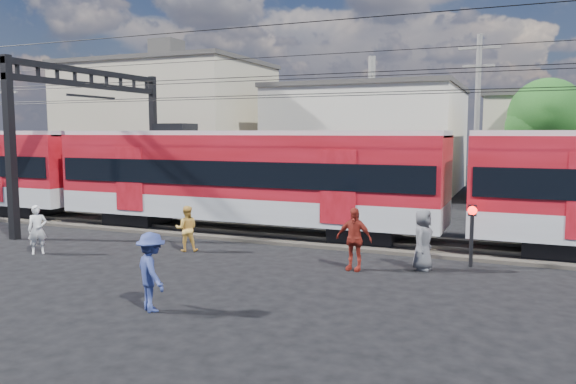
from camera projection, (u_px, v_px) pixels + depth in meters
The scene contains 17 objects.
ground at pixel (185, 291), 14.64m from camera, with size 120.00×120.00×0.00m, color black.
track_bed at pixel (298, 236), 21.97m from camera, with size 70.00×3.40×0.12m, color #2D2823.
rail_near at pixel (291, 236), 21.27m from camera, with size 70.00×0.12×0.12m, color #59544C.
rail_far at pixel (305, 230), 22.65m from camera, with size 70.00×0.12×0.12m, color #59544C.
commuter_train at pixel (248, 175), 22.56m from camera, with size 50.30×3.08×4.17m.
catenary at pixel (116, 109), 24.75m from camera, with size 70.00×9.30×7.52m.
building_west at pixel (168, 125), 42.68m from camera, with size 14.28×10.20×9.30m.
building_midwest at pixel (371, 139), 39.78m from camera, with size 12.24×12.24×7.30m.
utility_pole_mid at pixel (477, 123), 25.61m from camera, with size 1.80×0.24×8.50m.
utility_pole_west at pixel (10, 129), 35.46m from camera, with size 1.80×0.24×8.00m.
tree_near at pixel (551, 121), 27.22m from camera, with size 3.82×3.64×6.72m.
pedestrian_a at pixel (37, 230), 18.98m from camera, with size 0.61×0.40×1.66m, color silver.
pedestrian_b at pixel (187, 229), 19.42m from camera, with size 0.77×0.60×1.58m, color gold.
pedestrian_c at pixel (151, 272), 12.90m from camera, with size 1.19×0.68×1.84m, color navy.
pedestrian_d at pixel (354, 239), 16.72m from camera, with size 1.11×0.46×1.89m, color maroon.
pedestrian_e at pixel (423, 240), 16.74m from camera, with size 0.90×0.58×1.84m, color #4A4A4F.
crossing_signal at pixel (472, 224), 17.07m from camera, with size 0.28×0.28×1.93m.
Camera 1 is at (7.99, -12.14, 4.12)m, focal length 35.00 mm.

